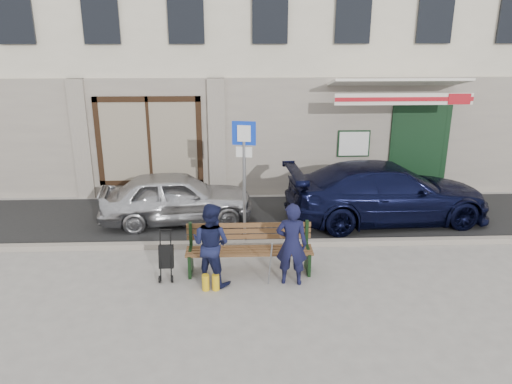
{
  "coord_description": "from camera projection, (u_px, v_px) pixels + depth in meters",
  "views": [
    {
      "loc": [
        -0.87,
        -8.25,
        4.53
      ],
      "look_at": [
        -0.48,
        1.6,
        1.2
      ],
      "focal_mm": 35.0,
      "sensor_mm": 36.0,
      "label": 1
    }
  ],
  "objects": [
    {
      "name": "ground",
      "position": [
        285.0,
        280.0,
        9.29
      ],
      "size": [
        80.0,
        80.0,
        0.0
      ],
      "primitive_type": "plane",
      "color": "#9E9991",
      "rests_on": "ground"
    },
    {
      "name": "stroller",
      "position": [
        166.0,
        258.0,
        9.25
      ],
      "size": [
        0.27,
        0.39,
        0.94
      ],
      "rotation": [
        0.0,
        0.0,
        0.02
      ],
      "color": "black",
      "rests_on": "ground"
    },
    {
      "name": "bench",
      "position": [
        247.0,
        250.0,
        9.46
      ],
      "size": [
        2.4,
        1.17,
        0.98
      ],
      "color": "brown",
      "rests_on": "ground"
    },
    {
      "name": "woman",
      "position": [
        211.0,
        244.0,
        8.98
      ],
      "size": [
        0.94,
        0.87,
        1.54
      ],
      "primitive_type": "imported",
      "rotation": [
        0.0,
        0.0,
        2.63
      ],
      "color": "#15193B",
      "rests_on": "ground"
    },
    {
      "name": "car_silver",
      "position": [
        177.0,
        197.0,
        11.87
      ],
      "size": [
        3.75,
        1.87,
        1.23
      ],
      "primitive_type": "imported",
      "rotation": [
        0.0,
        0.0,
        1.69
      ],
      "color": "silver",
      "rests_on": "ground"
    },
    {
      "name": "car_navy",
      "position": [
        387.0,
        192.0,
        11.93
      ],
      "size": [
        5.01,
        2.39,
        1.41
      ],
      "primitive_type": "imported",
      "rotation": [
        0.0,
        0.0,
        1.66
      ],
      "color": "black",
      "rests_on": "ground"
    },
    {
      "name": "man",
      "position": [
        292.0,
        244.0,
        8.95
      ],
      "size": [
        0.62,
        0.45,
        1.55
      ],
      "primitive_type": "imported",
      "rotation": [
        0.0,
        0.0,
        2.99
      ],
      "color": "black",
      "rests_on": "ground"
    },
    {
      "name": "curb",
      "position": [
        279.0,
        243.0,
        10.69
      ],
      "size": [
        60.0,
        0.18,
        0.12
      ],
      "primitive_type": "cube",
      "color": "#9E9384",
      "rests_on": "ground"
    },
    {
      "name": "asphalt_lane",
      "position": [
        273.0,
        218.0,
        12.22
      ],
      "size": [
        60.0,
        3.2,
        0.01
      ],
      "primitive_type": "cube",
      "color": "#282828",
      "rests_on": "ground"
    },
    {
      "name": "parking_sign",
      "position": [
        244.0,
        163.0,
        10.36
      ],
      "size": [
        0.49,
        0.13,
        2.66
      ],
      "rotation": [
        0.0,
        0.0,
        -0.2
      ],
      "color": "gray",
      "rests_on": "ground"
    },
    {
      "name": "building",
      "position": [
        263.0,
        9.0,
        15.7
      ],
      "size": [
        20.0,
        8.27,
        10.0
      ],
      "color": "beige",
      "rests_on": "ground"
    }
  ]
}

